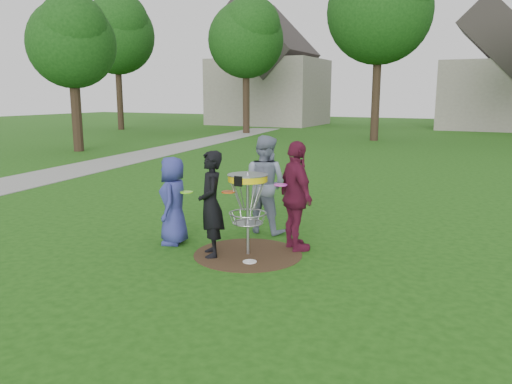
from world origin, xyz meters
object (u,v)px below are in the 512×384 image
at_px(player_maroon, 296,196).
at_px(disc_golf_basket, 248,194).
at_px(player_grey, 264,184).
at_px(player_blue, 173,201).
at_px(player_black, 211,204).

height_order(player_maroon, disc_golf_basket, player_maroon).
distance_m(player_grey, disc_golf_basket, 1.43).
relative_size(player_blue, disc_golf_basket, 1.12).
height_order(player_blue, disc_golf_basket, player_blue).
bearing_deg(player_maroon, player_black, 83.77).
height_order(player_grey, disc_golf_basket, player_grey).
distance_m(player_blue, disc_golf_basket, 1.48).
distance_m(player_black, player_grey, 1.70).
height_order(player_black, disc_golf_basket, player_black).
height_order(player_blue, player_black, player_black).
bearing_deg(player_grey, player_blue, 55.95).
xyz_separation_m(player_black, player_grey, (0.15, 1.69, 0.06)).
bearing_deg(disc_golf_basket, player_grey, 104.50).
height_order(player_blue, player_maroon, player_maroon).
relative_size(player_maroon, disc_golf_basket, 1.35).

